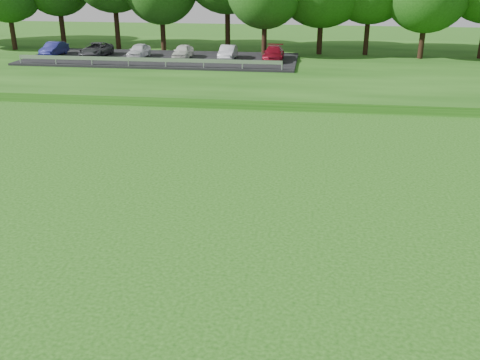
# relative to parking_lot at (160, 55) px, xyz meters

# --- Properties ---
(berm) EXTENTS (130.00, 30.00, 0.60)m
(berm) POSITION_rel_parking_lot_xyz_m (24.01, 1.18, -0.76)
(berm) COLOR #16450D
(berm) RESTS_ON ground
(parking_lot) EXTENTS (24.00, 9.00, 1.38)m
(parking_lot) POSITION_rel_parking_lot_xyz_m (0.00, 0.00, 0.00)
(parking_lot) COLOR black
(parking_lot) RESTS_ON berm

